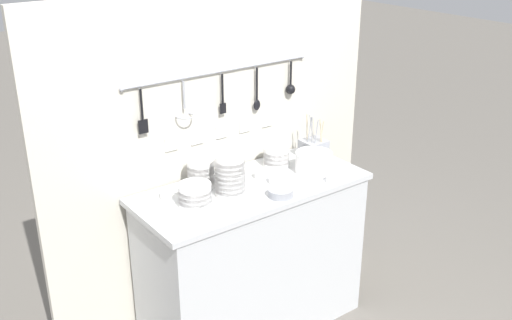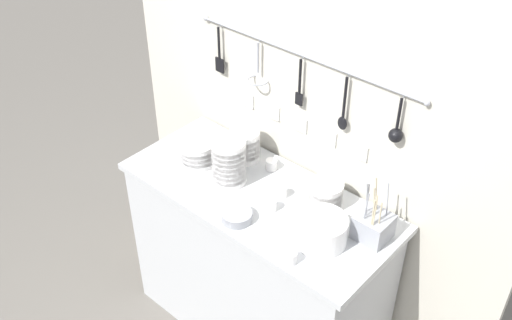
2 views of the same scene
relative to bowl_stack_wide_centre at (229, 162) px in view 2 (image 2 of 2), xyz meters
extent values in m
cube|color=#B7BABC|center=(0.15, 0.02, -0.12)|extent=(1.25, 0.54, 0.03)
cube|color=#B7BABC|center=(0.15, 0.02, -0.56)|extent=(1.20, 0.52, 0.85)
cube|color=beige|center=(0.15, 0.33, -0.06)|extent=(2.05, 0.04, 1.86)
cylinder|color=#93969E|center=(0.15, 0.29, 0.45)|extent=(1.12, 0.01, 0.01)
sphere|color=#93969E|center=(-0.41, 0.29, 0.45)|extent=(0.02, 0.02, 0.02)
sphere|color=#93969E|center=(0.71, 0.29, 0.45)|extent=(0.02, 0.02, 0.02)
cylinder|color=black|center=(-0.32, 0.28, 0.36)|extent=(0.01, 0.01, 0.16)
cube|color=black|center=(-0.32, 0.28, 0.25)|extent=(0.05, 0.01, 0.07)
cylinder|color=#93969E|center=(-0.32, 0.29, 0.44)|extent=(0.01, 0.01, 0.02)
cylinder|color=#93969E|center=(-0.08, 0.28, 0.36)|extent=(0.01, 0.01, 0.14)
torus|color=#93969E|center=(-0.08, 0.28, 0.25)|extent=(0.10, 0.10, 0.01)
cylinder|color=#93969E|center=(-0.08, 0.29, 0.44)|extent=(0.01, 0.01, 0.02)
cylinder|color=black|center=(0.15, 0.28, 0.35)|extent=(0.01, 0.01, 0.16)
cube|color=black|center=(0.15, 0.28, 0.25)|extent=(0.04, 0.01, 0.06)
cylinder|color=#93969E|center=(0.15, 0.29, 0.44)|extent=(0.01, 0.01, 0.02)
cylinder|color=black|center=(0.38, 0.28, 0.34)|extent=(0.01, 0.01, 0.19)
ellipsoid|color=black|center=(0.38, 0.28, 0.22)|extent=(0.04, 0.02, 0.06)
cylinder|color=#93969E|center=(0.38, 0.29, 0.44)|extent=(0.01, 0.01, 0.02)
cylinder|color=black|center=(0.62, 0.28, 0.36)|extent=(0.01, 0.01, 0.14)
sphere|color=black|center=(0.62, 0.28, 0.27)|extent=(0.06, 0.06, 0.06)
cylinder|color=#93969E|center=(0.62, 0.29, 0.44)|extent=(0.01, 0.01, 0.02)
cube|color=white|center=(-0.16, 0.30, 0.11)|extent=(0.07, 0.01, 0.07)
cube|color=white|center=(0.00, 0.30, 0.11)|extent=(0.07, 0.01, 0.07)
cube|color=white|center=(0.15, 0.30, 0.11)|extent=(0.07, 0.01, 0.07)
cube|color=white|center=(0.31, 0.30, 0.11)|extent=(0.07, 0.01, 0.07)
cube|color=white|center=(0.46, 0.30, 0.11)|extent=(0.07, 0.01, 0.07)
cylinder|color=white|center=(0.00, 0.00, -0.09)|extent=(0.15, 0.15, 0.04)
cylinder|color=white|center=(0.00, 0.00, -0.06)|extent=(0.15, 0.15, 0.04)
cylinder|color=white|center=(0.00, 0.00, -0.04)|extent=(0.15, 0.15, 0.04)
cylinder|color=white|center=(0.00, 0.00, -0.01)|extent=(0.15, 0.15, 0.04)
cylinder|color=white|center=(0.00, 0.00, 0.01)|extent=(0.15, 0.15, 0.04)
cylinder|color=white|center=(0.00, 0.00, 0.04)|extent=(0.15, 0.15, 0.04)
cylinder|color=white|center=(0.00, 0.00, 0.06)|extent=(0.15, 0.15, 0.04)
cylinder|color=white|center=(0.00, 0.00, 0.09)|extent=(0.15, 0.15, 0.04)
cylinder|color=white|center=(-0.20, 0.01, -0.09)|extent=(0.16, 0.16, 0.04)
cylinder|color=white|center=(-0.20, 0.01, -0.06)|extent=(0.16, 0.16, 0.04)
cylinder|color=white|center=(-0.20, 0.01, -0.04)|extent=(0.16, 0.16, 0.04)
cylinder|color=white|center=(-0.20, 0.01, -0.02)|extent=(0.16, 0.16, 0.04)
cylinder|color=white|center=(-0.07, 0.17, -0.08)|extent=(0.14, 0.14, 0.05)
cylinder|color=white|center=(-0.07, 0.17, -0.06)|extent=(0.14, 0.14, 0.05)
cylinder|color=white|center=(-0.07, 0.17, -0.03)|extent=(0.14, 0.14, 0.05)
cylinder|color=white|center=(-0.07, 0.17, -0.01)|extent=(0.14, 0.14, 0.05)
cylinder|color=white|center=(-0.07, 0.17, 0.02)|extent=(0.14, 0.14, 0.05)
cylinder|color=white|center=(0.41, 0.15, -0.09)|extent=(0.14, 0.14, 0.04)
cylinder|color=white|center=(0.41, 0.15, -0.06)|extent=(0.14, 0.14, 0.04)
cylinder|color=white|center=(0.41, 0.15, -0.04)|extent=(0.14, 0.14, 0.04)
cylinder|color=white|center=(0.41, 0.15, -0.01)|extent=(0.14, 0.14, 0.04)
cylinder|color=white|center=(0.53, -0.04, -0.10)|extent=(0.20, 0.20, 0.01)
cylinder|color=white|center=(0.53, -0.04, -0.10)|extent=(0.20, 0.20, 0.01)
cylinder|color=white|center=(0.53, -0.04, -0.09)|extent=(0.20, 0.20, 0.01)
cylinder|color=white|center=(0.53, -0.04, -0.08)|extent=(0.20, 0.20, 0.01)
cylinder|color=white|center=(0.53, -0.04, -0.07)|extent=(0.20, 0.20, 0.01)
cylinder|color=white|center=(0.53, -0.04, -0.06)|extent=(0.20, 0.20, 0.01)
cylinder|color=white|center=(0.53, -0.04, -0.06)|extent=(0.20, 0.20, 0.01)
cylinder|color=white|center=(0.53, -0.04, -0.05)|extent=(0.20, 0.20, 0.01)
cylinder|color=white|center=(0.53, -0.04, -0.04)|extent=(0.20, 0.20, 0.01)
cylinder|color=white|center=(0.53, -0.04, -0.03)|extent=(0.20, 0.20, 0.01)
cylinder|color=white|center=(0.53, -0.04, -0.02)|extent=(0.20, 0.20, 0.01)
cylinder|color=white|center=(0.53, -0.04, -0.01)|extent=(0.20, 0.20, 0.01)
cylinder|color=white|center=(0.53, -0.04, -0.01)|extent=(0.20, 0.20, 0.01)
cylinder|color=white|center=(0.53, -0.04, 0.00)|extent=(0.20, 0.20, 0.01)
cylinder|color=#93969E|center=(0.20, -0.16, -0.09)|extent=(0.13, 0.13, 0.04)
cube|color=#93969E|center=(0.66, 0.12, -0.06)|extent=(0.13, 0.13, 0.11)
cylinder|color=#C6B793|center=(0.64, 0.15, 0.05)|extent=(0.03, 0.02, 0.21)
cylinder|color=#C6B793|center=(0.68, 0.08, 0.03)|extent=(0.01, 0.01, 0.17)
cylinder|color=#C6B793|center=(0.68, 0.08, 0.04)|extent=(0.02, 0.03, 0.19)
cylinder|color=#C6B793|center=(0.65, 0.12, 0.04)|extent=(0.02, 0.02, 0.19)
cylinder|color=#93969E|center=(0.62, 0.12, 0.05)|extent=(0.01, 0.03, 0.20)
cylinder|color=#93969E|center=(0.64, 0.08, 0.04)|extent=(0.02, 0.02, 0.19)
cylinder|color=#93969E|center=(0.63, 0.10, 0.05)|extent=(0.02, 0.01, 0.21)
cylinder|color=#C6B793|center=(0.70, 0.09, 0.03)|extent=(0.01, 0.03, 0.17)
cylinder|color=#93969E|center=(0.69, 0.16, 0.04)|extent=(0.03, 0.03, 0.19)
cylinder|color=white|center=(-0.29, 0.15, -0.08)|extent=(0.05, 0.05, 0.05)
cylinder|color=white|center=(0.08, 0.19, -0.08)|extent=(0.05, 0.05, 0.05)
cylinder|color=white|center=(0.26, -0.02, -0.08)|extent=(0.05, 0.05, 0.05)
cylinder|color=white|center=(0.24, 0.07, -0.08)|extent=(0.05, 0.05, 0.05)
cylinder|color=white|center=(0.51, -0.20, -0.08)|extent=(0.05, 0.05, 0.05)
camera|label=1|loc=(-1.51, -2.26, 1.24)|focal=42.00mm
camera|label=2|loc=(1.46, -1.47, 1.55)|focal=42.00mm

